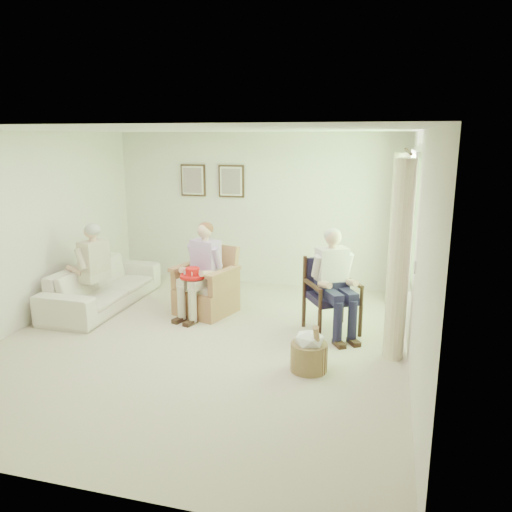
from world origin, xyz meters
name	(u,v)px	position (x,y,z in m)	size (l,w,h in m)	color
floor	(201,342)	(0.00, 0.00, 0.00)	(5.50, 5.50, 0.00)	beige
back_wall	(257,210)	(0.00, 2.75, 1.30)	(5.00, 0.04, 2.60)	silver
front_wall	(51,321)	(0.00, -2.75, 1.30)	(5.00, 0.04, 2.60)	silver
left_wall	(22,231)	(-2.50, 0.00, 1.30)	(0.04, 5.50, 2.60)	silver
right_wall	(417,254)	(2.50, 0.00, 1.30)	(0.04, 5.50, 2.60)	silver
ceiling	(196,130)	(0.00, 0.00, 2.60)	(5.00, 5.50, 0.02)	white
window	(411,211)	(2.46, 1.20, 1.58)	(0.13, 2.50, 1.63)	#2D6B23
curtain_left	(399,261)	(2.33, 0.22, 1.15)	(0.34, 0.34, 2.30)	beige
curtain_right	(397,231)	(2.33, 2.18, 1.15)	(0.34, 0.34, 2.30)	beige
framed_print_left	(193,180)	(-1.15, 2.71, 1.78)	(0.45, 0.05, 0.55)	#382114
framed_print_right	(231,181)	(-0.45, 2.71, 1.78)	(0.45, 0.05, 0.55)	#382114
wicker_armchair	(207,292)	(-0.32, 1.07, 0.31)	(0.76, 0.76, 0.98)	#AC7551
wood_armchair	(333,292)	(1.53, 0.88, 0.53)	(0.62, 0.58, 0.96)	black
sofa	(103,285)	(-1.95, 0.95, 0.32)	(0.86, 2.19, 0.64)	white
person_wicker	(203,264)	(-0.32, 0.94, 0.76)	(0.40, 0.63, 1.32)	beige
person_dark	(332,275)	(1.53, 0.72, 0.80)	(0.40, 0.62, 1.36)	#1C1938
person_sofa	(91,263)	(-1.95, 0.67, 0.74)	(0.42, 0.62, 1.29)	beige
red_hat	(193,274)	(-0.40, 0.75, 0.66)	(0.35, 0.35, 0.14)	red
hatbox	(309,351)	(1.43, -0.41, 0.23)	(0.53, 0.53, 0.60)	tan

